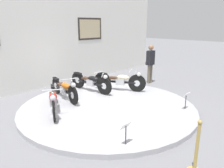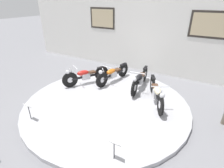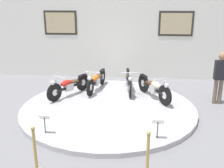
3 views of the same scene
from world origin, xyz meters
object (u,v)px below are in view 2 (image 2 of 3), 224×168
motorcycle_black (140,79)px  motorcycle_cream (156,92)px  motorcycle_red (85,75)px  motorcycle_orange (113,73)px  info_placard_front_centre (114,146)px  info_placard_front_left (29,108)px

motorcycle_black → motorcycle_cream: motorcycle_cream is taller
motorcycle_red → motorcycle_orange: size_ratio=0.88×
motorcycle_black → motorcycle_cream: (0.85, -0.69, 0.00)m
motorcycle_cream → info_placard_front_centre: 2.65m
motorcycle_red → motorcycle_black: bearing=18.8°
info_placard_front_centre → motorcycle_black: bearing=103.1°
motorcycle_orange → info_placard_front_centre: size_ratio=3.79×
motorcycle_red → info_placard_front_left: bearing=-88.3°
motorcycle_black → info_placard_front_centre: motorcycle_black is taller
info_placard_front_left → info_placard_front_centre: bearing=0.0°
motorcycle_red → motorcycle_black: (2.03, 0.69, 0.02)m
motorcycle_red → info_placard_front_left: motorcycle_red is taller
motorcycle_red → info_placard_front_centre: (2.81, -2.65, -0.00)m
motorcycle_orange → info_placard_front_left: size_ratio=3.79×
motorcycle_red → motorcycle_cream: motorcycle_cream is taller
info_placard_front_left → motorcycle_red: bearing=91.7°
motorcycle_orange → motorcycle_cream: size_ratio=1.08×
motorcycle_red → info_placard_front_centre: motorcycle_red is taller
info_placard_front_left → motorcycle_black: bearing=59.7°
info_placard_front_left → motorcycle_orange: bearing=77.0°
motorcycle_red → motorcycle_orange: 1.10m
motorcycle_black → info_placard_front_left: (-1.96, -3.34, -0.02)m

